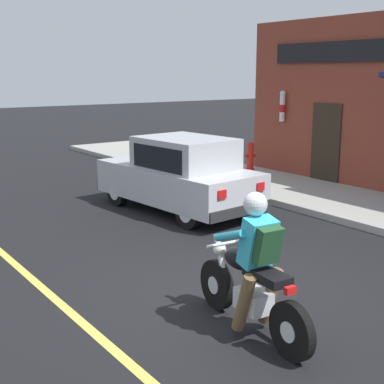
% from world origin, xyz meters
% --- Properties ---
extents(ground_plane, '(80.00, 80.00, 0.00)m').
position_xyz_m(ground_plane, '(0.00, 0.00, 0.00)').
color(ground_plane, black).
extents(sidewalk_curb, '(2.60, 22.00, 0.14)m').
position_xyz_m(sidewalk_curb, '(5.28, 3.00, 0.07)').
color(sidewalk_curb, '#9E9B93').
rests_on(sidewalk_curb, ground).
extents(lane_stripe, '(0.12, 19.80, 0.01)m').
position_xyz_m(lane_stripe, '(-1.80, 3.00, 0.00)').
color(lane_stripe, '#D1C64C').
rests_on(lane_stripe, ground).
extents(motorcycle_with_rider, '(0.61, 2.02, 1.62)m').
position_xyz_m(motorcycle_with_rider, '(-0.35, -0.99, 0.68)').
color(motorcycle_with_rider, black).
rests_on(motorcycle_with_rider, ground).
extents(car_hatchback, '(1.95, 3.90, 1.57)m').
position_xyz_m(car_hatchback, '(2.08, 3.92, 0.77)').
color(car_hatchback, black).
rests_on(car_hatchback, ground).
extents(fire_hydrant, '(0.36, 0.24, 0.88)m').
position_xyz_m(fire_hydrant, '(5.62, 5.65, 0.57)').
color(fire_hydrant, red).
rests_on(fire_hydrant, sidewalk_curb).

